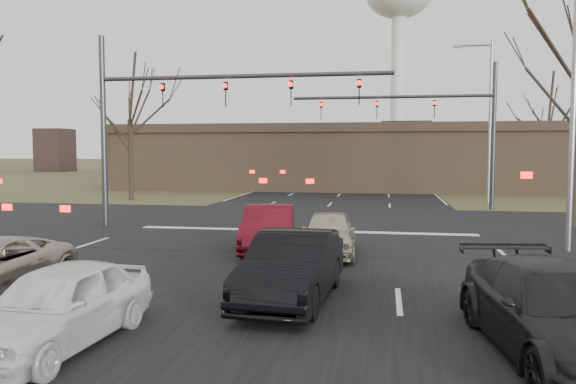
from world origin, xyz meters
name	(u,v)px	position (x,y,z in m)	size (l,w,h in m)	color
ground	(197,340)	(0.00, 0.00, 0.00)	(360.00, 360.00, 0.00)	#434424
road_main	(358,176)	(0.00, 60.00, 0.01)	(14.00, 300.00, 0.02)	black
road_cross	(310,225)	(0.00, 15.00, 0.01)	(200.00, 14.00, 0.02)	black
building	(370,157)	(2.00, 38.00, 2.67)	(42.40, 10.40, 5.30)	brown
water_tower	(399,4)	(6.00, 120.00, 35.47)	(15.00, 15.00, 44.50)	silver
mast_arm_near	(177,106)	(-5.23, 13.00, 5.07)	(12.12, 0.24, 8.00)	#383A3D
mast_arm_far	(440,118)	(6.18, 23.00, 5.02)	(11.12, 0.24, 8.00)	#383A3D
streetlight_right_near	(568,76)	(8.82, 10.00, 5.59)	(2.34, 0.25, 10.00)	gray
streetlight_right_far	(487,112)	(9.32, 27.00, 5.59)	(2.34, 0.25, 10.00)	gray
tree_left_far	(129,86)	(-13.00, 25.00, 7.34)	(5.70, 5.70, 9.50)	black
tree_right_far	(549,99)	(15.00, 35.00, 6.96)	(5.40, 5.40, 9.00)	black
car_white_sedan	(58,305)	(-2.15, -0.70, 0.69)	(1.64, 4.08, 1.39)	white
car_black_hatch	(292,267)	(1.23, 2.71, 0.75)	(1.58, 4.54, 1.50)	black
car_charcoal_sedan	(555,311)	(5.85, 0.22, 0.72)	(2.03, 4.99, 1.45)	black
car_red_ahead	(269,228)	(-0.50, 8.56, 0.73)	(1.55, 4.45, 1.47)	#520B15
car_silver_ahead	(329,233)	(1.48, 8.21, 0.68)	(1.62, 4.02, 1.37)	#B2AD90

